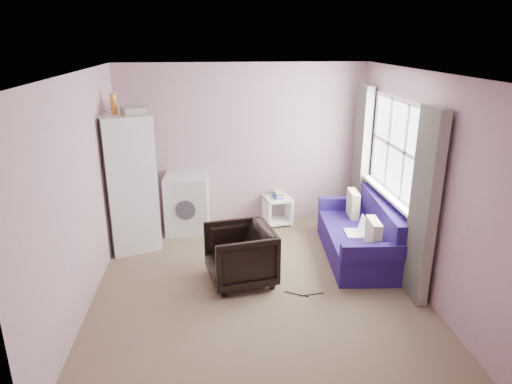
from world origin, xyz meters
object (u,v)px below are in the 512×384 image
(side_table, at_px, (278,208))
(fridge, at_px, (129,182))
(armchair, at_px, (240,252))
(washing_machine, at_px, (187,202))
(sofa, at_px, (361,237))

(side_table, bearing_deg, fridge, -164.58)
(armchair, height_order, fridge, fridge)
(washing_machine, height_order, sofa, washing_machine)
(washing_machine, bearing_deg, side_table, 7.75)
(fridge, distance_m, sofa, 3.27)
(fridge, distance_m, washing_machine, 1.02)
(armchair, distance_m, washing_machine, 1.78)
(armchair, bearing_deg, side_table, 146.84)
(washing_machine, distance_m, side_table, 1.43)
(side_table, bearing_deg, sofa, -52.76)
(sofa, bearing_deg, fridge, 172.30)
(washing_machine, bearing_deg, armchair, -64.34)
(armchair, relative_size, sofa, 0.43)
(side_table, bearing_deg, washing_machine, -174.91)
(washing_machine, relative_size, sofa, 0.49)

